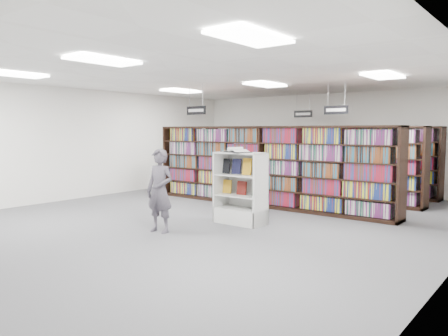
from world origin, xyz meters
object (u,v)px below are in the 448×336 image
Objects in this scene: shopper at (160,191)px; open_book at (236,151)px; bookshelf_row_near at (265,166)px; endcap_display at (241,200)px.

open_book is at bearing 58.78° from shopper.
endcap_display is at bearing -70.01° from bookshelf_row_near.
open_book is at bearing -137.34° from endcap_display.
shopper is at bearing -114.64° from endcap_display.
open_book is 1.86m from shopper.
open_book is (-0.09, -0.08, 1.06)m from endcap_display.
shopper is at bearing -92.43° from open_book.
endcap_display is 0.94× the size of shopper.
shopper is (-0.01, -3.74, -0.23)m from bookshelf_row_near.
bookshelf_row_near reaches higher than endcap_display.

